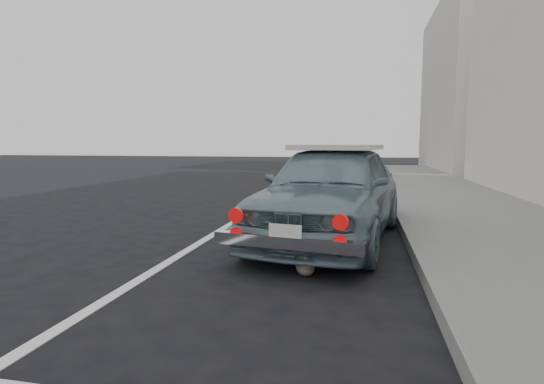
{
  "coord_description": "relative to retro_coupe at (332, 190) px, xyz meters",
  "views": [
    {
      "loc": [
        1.22,
        -2.34,
        1.34
      ],
      "look_at": [
        0.15,
        2.66,
        0.75
      ],
      "focal_mm": 28.0,
      "sensor_mm": 36.0,
      "label": 1
    }
  ],
  "objects": [
    {
      "name": "pline_front",
      "position": [
        -0.31,
        2.94,
        -0.68
      ],
      "size": [
        3.0,
        0.12,
        0.01
      ],
      "primitive_type": "cube",
      "color": "silver",
      "rests_on": "ground"
    },
    {
      "name": "ground",
      "position": [
        -0.81,
        -3.56,
        -0.69
      ],
      "size": [
        80.0,
        80.0,
        0.0
      ],
      "primitive_type": "plane",
      "color": "black",
      "rests_on": "ground"
    },
    {
      "name": "pline_side",
      "position": [
        -1.71,
        -0.56,
        -0.68
      ],
      "size": [
        0.12,
        7.0,
        0.01
      ],
      "primitive_type": "cube",
      "color": "silver",
      "rests_on": "ground"
    },
    {
      "name": "building_far",
      "position": [
        5.54,
        16.44,
        3.31
      ],
      "size": [
        3.5,
        10.0,
        8.0
      ],
      "primitive_type": "cube",
      "color": "#BEB5AD",
      "rests_on": "ground"
    },
    {
      "name": "cat",
      "position": [
        -0.13,
        -1.74,
        -0.58
      ],
      "size": [
        0.28,
        0.41,
        0.23
      ],
      "rotation": [
        0.0,
        0.0,
        0.36
      ],
      "color": "#695E50",
      "rests_on": "ground"
    },
    {
      "name": "retro_coupe",
      "position": [
        0.0,
        0.0,
        0.0
      ],
      "size": [
        2.19,
        4.19,
        1.36
      ],
      "rotation": [
        0.0,
        0.0,
        -0.15
      ],
      "color": "slate",
      "rests_on": "ground"
    }
  ]
}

